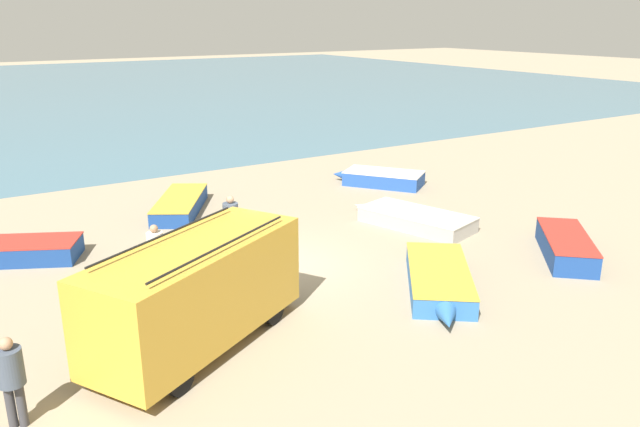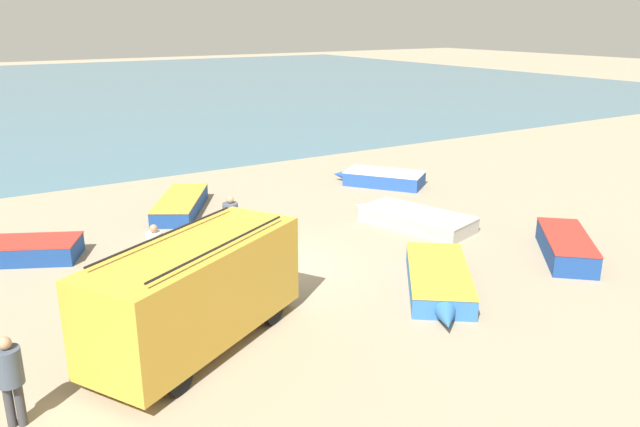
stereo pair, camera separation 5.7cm
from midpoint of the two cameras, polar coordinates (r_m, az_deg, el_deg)
ground_plane at (r=18.02m, az=-4.07°, el=-4.86°), size 200.00×200.00×0.00m
sea_water at (r=67.57m, az=-25.67°, el=9.97°), size 120.00×80.00×0.01m
parked_van at (r=13.60m, az=-11.06°, el=-6.94°), size 5.58×4.24×2.47m
fishing_rowboat_0 at (r=21.59m, az=8.66°, el=-0.47°), size 2.73×4.77×0.52m
fishing_rowboat_1 at (r=20.37m, az=-25.73°, el=-3.06°), size 3.85×2.70×0.59m
fishing_rowboat_2 at (r=23.60m, az=-12.49°, el=0.93°), size 3.32×4.62×0.57m
fishing_rowboat_3 at (r=16.68m, az=10.90°, el=-5.99°), size 3.65×4.32×0.56m
fishing_rowboat_4 at (r=26.77m, az=5.72°, el=3.24°), size 3.22×3.81×0.60m
fishing_rowboat_5 at (r=20.12m, az=21.55°, el=-2.63°), size 3.49×3.69×0.68m
fisherman_0 at (r=18.94m, az=-8.08°, el=-0.45°), size 0.47×0.47×1.78m
fisherman_1 at (r=17.09m, az=-14.74°, el=-3.11°), size 0.44×0.44×1.66m
fisherman_3 at (r=12.17m, az=-26.39°, el=-12.98°), size 0.45×0.45×1.73m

